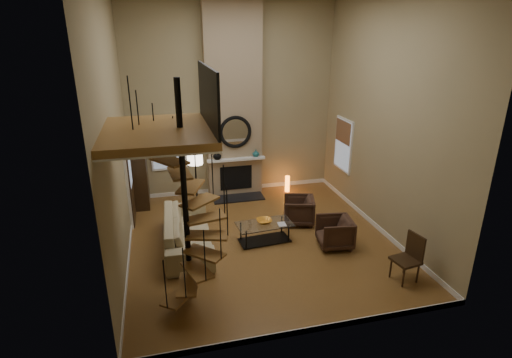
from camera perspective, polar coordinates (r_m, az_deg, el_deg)
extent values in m
cube|color=olive|center=(9.71, 0.58, -8.60)|extent=(6.00, 6.50, 0.01)
cube|color=#9A8B63|center=(11.82, -3.40, 10.87)|extent=(6.00, 0.02, 5.50)
cube|color=#9A8B63|center=(5.75, 8.82, 0.29)|extent=(6.00, 0.02, 5.50)
cube|color=#9A8B63|center=(8.49, -19.48, 5.93)|extent=(0.02, 6.50, 5.50)
cube|color=#9A8B63|center=(9.89, 17.90, 8.04)|extent=(0.02, 6.50, 5.50)
cube|color=white|center=(12.54, -3.14, -1.35)|extent=(6.00, 0.02, 0.12)
cube|color=white|center=(7.13, 7.56, -20.41)|extent=(6.00, 0.02, 0.12)
cube|color=white|center=(9.47, -17.50, -9.99)|extent=(0.02, 6.50, 0.12)
cube|color=white|center=(10.74, 16.30, -6.09)|extent=(0.02, 6.50, 0.12)
cube|color=#967F61|center=(11.64, -3.22, 10.72)|extent=(1.60, 0.38, 5.50)
cube|color=black|center=(11.95, -2.52, -2.68)|extent=(1.50, 0.60, 0.04)
cube|color=black|center=(12.02, -2.83, 0.17)|extent=(0.95, 0.02, 0.72)
cube|color=white|center=(11.75, -2.81, 2.79)|extent=(1.70, 0.18, 0.06)
torus|color=black|center=(11.59, -2.93, 6.65)|extent=(0.94, 0.10, 0.94)
cylinder|color=white|center=(11.60, -2.94, 6.66)|extent=(0.80, 0.01, 0.80)
imported|color=black|center=(11.65, -5.52, 3.36)|extent=(0.24, 0.24, 0.25)
imported|color=#1B595F|center=(11.87, -0.01, 3.68)|extent=(0.20, 0.20, 0.21)
cube|color=white|center=(11.86, -12.35, 4.77)|extent=(1.02, 0.04, 1.52)
cube|color=#8C9EB2|center=(11.83, -12.34, 4.73)|extent=(0.90, 0.01, 1.40)
cube|color=#8D613F|center=(11.77, -12.42, 5.70)|extent=(0.90, 0.01, 0.98)
cube|color=white|center=(11.84, 12.26, 4.75)|extent=(0.04, 1.02, 1.52)
cube|color=#8C9EB2|center=(11.83, 12.15, 4.74)|extent=(0.01, 0.90, 1.40)
cube|color=#8D613F|center=(11.73, 12.22, 6.55)|extent=(0.01, 0.90, 0.63)
cube|color=white|center=(10.69, -17.53, -0.56)|extent=(0.06, 1.05, 2.16)
cube|color=#322010|center=(10.70, -17.33, -0.67)|extent=(0.05, 0.90, 2.05)
cube|color=#8C9EB2|center=(10.56, -17.41, 1.50)|extent=(0.01, 0.60, 0.90)
cube|color=olive|center=(6.59, -13.73, 6.47)|extent=(1.70, 2.20, 0.12)
cube|color=white|center=(6.61, -13.68, 5.84)|extent=(1.70, 2.20, 0.03)
cube|color=black|center=(6.54, -6.80, 11.54)|extent=(0.04, 2.20, 0.94)
cylinder|color=black|center=(6.96, -10.06, -2.67)|extent=(0.10, 0.10, 4.02)
cube|color=olive|center=(7.57, -10.78, -15.94)|extent=(0.71, 0.78, 0.04)
cylinder|color=black|center=(7.07, -12.72, -14.37)|extent=(0.02, 0.02, 0.94)
cube|color=olive|center=(7.37, -9.61, -14.51)|extent=(0.46, 0.77, 0.04)
cylinder|color=black|center=(6.81, -10.11, -12.99)|extent=(0.02, 0.02, 0.94)
cube|color=olive|center=(7.24, -8.34, -12.63)|extent=(0.55, 0.79, 0.04)
cylinder|color=black|center=(6.71, -7.26, -10.73)|extent=(0.02, 0.02, 0.94)
cube|color=olive|center=(7.19, -7.33, -10.38)|extent=(0.75, 0.74, 0.04)
cylinder|color=black|center=(6.78, -5.06, -7.80)|extent=(0.02, 0.02, 0.94)
cube|color=olive|center=(7.21, -6.88, -7.93)|extent=(0.79, 0.53, 0.04)
cylinder|color=black|center=(6.95, -4.10, -4.61)|extent=(0.02, 0.02, 0.94)
cube|color=olive|center=(7.24, -7.10, -5.48)|extent=(0.77, 0.48, 0.04)
cylinder|color=black|center=(7.16, -4.55, -1.57)|extent=(0.02, 0.02, 0.94)
cube|color=olive|center=(7.27, -7.95, -3.16)|extent=(0.77, 0.72, 0.04)
cylinder|color=black|center=(7.34, -6.19, 1.10)|extent=(0.02, 0.02, 0.94)
cube|color=olive|center=(7.25, -9.24, -1.06)|extent=(0.58, 0.79, 0.04)
cylinder|color=black|center=(7.43, -8.65, 3.32)|extent=(0.02, 0.02, 0.94)
cube|color=olive|center=(7.18, -10.75, 0.82)|extent=(0.41, 0.75, 0.04)
cylinder|color=black|center=(7.38, -11.47, 5.14)|extent=(0.02, 0.02, 0.94)
cube|color=olive|center=(7.03, -12.18, 2.54)|extent=(0.68, 0.79, 0.04)
cylinder|color=black|center=(7.20, -14.17, 6.68)|extent=(0.02, 0.02, 0.94)
cube|color=olive|center=(6.84, -13.27, 4.21)|extent=(0.80, 0.64, 0.04)
cylinder|color=black|center=(6.90, -16.28, 8.11)|extent=(0.02, 0.02, 0.94)
cube|color=olive|center=(6.61, -13.78, 5.95)|extent=(0.72, 0.34, 0.04)
cylinder|color=black|center=(6.52, -17.33, 9.67)|extent=(0.02, 0.02, 0.94)
cube|color=#322010|center=(11.63, -16.18, 0.74)|extent=(0.43, 0.90, 2.02)
imported|color=tan|center=(9.40, -9.74, -7.18)|extent=(1.11, 2.62, 0.75)
imported|color=#3D261C|center=(10.41, 6.45, -4.42)|extent=(0.95, 0.94, 0.70)
imported|color=#3D261C|center=(9.47, 11.50, -7.38)|extent=(0.85, 0.84, 0.69)
cube|color=silver|center=(9.45, 1.23, -6.42)|extent=(1.34, 0.75, 0.02)
cube|color=black|center=(9.64, 1.21, -8.62)|extent=(1.22, 0.63, 0.02)
cylinder|color=black|center=(9.22, -1.39, -8.69)|extent=(0.03, 0.03, 0.47)
cylinder|color=black|center=(9.54, 4.64, -7.70)|extent=(0.03, 0.03, 0.47)
cylinder|color=black|center=(9.59, -2.18, -7.47)|extent=(0.03, 0.03, 0.47)
cylinder|color=black|center=(9.90, 3.65, -6.57)|extent=(0.03, 0.03, 0.47)
imported|color=orange|center=(9.46, 1.16, -5.97)|extent=(0.36, 0.36, 0.09)
imported|color=gray|center=(9.40, 3.55, -6.45)|extent=(0.20, 0.26, 0.02)
cylinder|color=black|center=(11.20, -8.23, -4.56)|extent=(0.37, 0.37, 0.03)
cylinder|color=black|center=(10.89, -8.43, -0.82)|extent=(0.04, 0.04, 1.57)
cylinder|color=#F2E5C6|center=(10.65, -8.64, 2.95)|extent=(0.41, 0.41, 0.33)
cylinder|color=orange|center=(12.42, 4.44, -0.67)|extent=(0.14, 0.14, 0.49)
cube|color=#322010|center=(8.59, 20.40, -10.76)|extent=(0.54, 0.54, 0.05)
cube|color=#322010|center=(8.60, 21.62, -8.91)|extent=(0.12, 0.45, 0.55)
cylinder|color=#322010|center=(8.49, 20.14, -12.95)|extent=(0.04, 0.04, 0.45)
cylinder|color=#322010|center=(8.72, 21.91, -12.26)|extent=(0.04, 0.04, 0.45)
cylinder|color=#322010|center=(8.70, 18.51, -11.85)|extent=(0.04, 0.04, 0.45)
cylinder|color=#322010|center=(8.93, 20.27, -11.22)|extent=(0.04, 0.04, 0.45)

